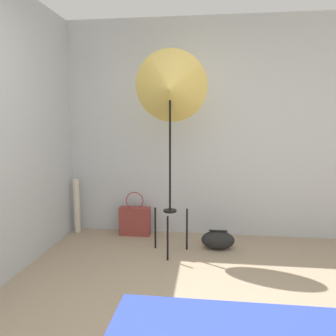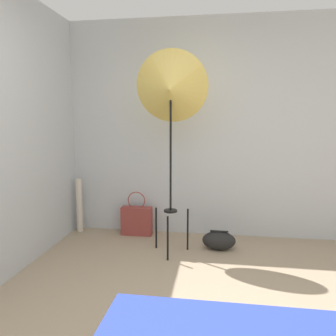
{
  "view_description": "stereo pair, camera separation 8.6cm",
  "coord_description": "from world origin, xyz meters",
  "px_view_note": "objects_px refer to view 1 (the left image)",
  "views": [
    {
      "loc": [
        0.01,
        -1.57,
        1.4
      ],
      "look_at": [
        -0.37,
        1.53,
        0.95
      ],
      "focal_mm": 35.0,
      "sensor_mm": 36.0,
      "label": 1
    },
    {
      "loc": [
        0.09,
        -1.55,
        1.4
      ],
      "look_at": [
        -0.37,
        1.53,
        0.95
      ],
      "focal_mm": 35.0,
      "sensor_mm": 36.0,
      "label": 2
    }
  ],
  "objects_px": {
    "photo_umbrella": "(170,89)",
    "duffel_bag": "(218,240)",
    "tote_bag": "(135,220)",
    "paper_roll": "(77,206)"
  },
  "relations": [
    {
      "from": "photo_umbrella",
      "to": "duffel_bag",
      "type": "distance_m",
      "value": 1.7
    },
    {
      "from": "photo_umbrella",
      "to": "tote_bag",
      "type": "xyz_separation_m",
      "value": [
        -0.49,
        0.49,
        -1.53
      ]
    },
    {
      "from": "tote_bag",
      "to": "duffel_bag",
      "type": "relative_size",
      "value": 1.5
    },
    {
      "from": "photo_umbrella",
      "to": "tote_bag",
      "type": "height_order",
      "value": "photo_umbrella"
    },
    {
      "from": "photo_umbrella",
      "to": "duffel_bag",
      "type": "xyz_separation_m",
      "value": [
        0.51,
        0.16,
        -1.61
      ]
    },
    {
      "from": "paper_roll",
      "to": "tote_bag",
      "type": "bearing_deg",
      "value": -1.45
    },
    {
      "from": "photo_umbrella",
      "to": "paper_roll",
      "type": "height_order",
      "value": "photo_umbrella"
    },
    {
      "from": "photo_umbrella",
      "to": "paper_roll",
      "type": "distance_m",
      "value": 1.92
    },
    {
      "from": "photo_umbrella",
      "to": "tote_bag",
      "type": "relative_size",
      "value": 3.89
    },
    {
      "from": "tote_bag",
      "to": "duffel_bag",
      "type": "xyz_separation_m",
      "value": [
        1.0,
        -0.33,
        -0.08
      ]
    }
  ]
}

